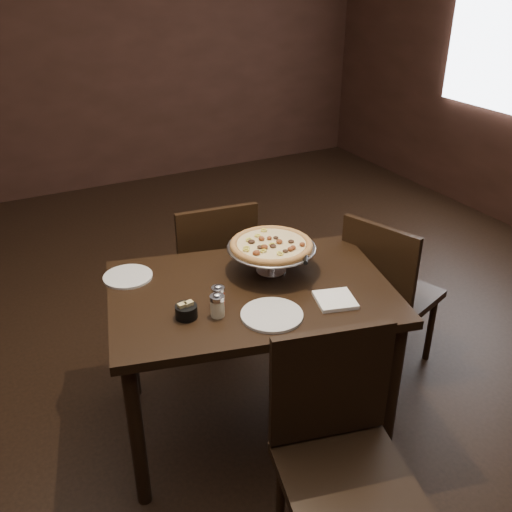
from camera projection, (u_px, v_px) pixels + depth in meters
name	position (u px, v px, depth m)	size (l,w,h in m)	color
room	(251.00, 133.00, 2.22)	(6.04, 7.04, 2.84)	black
dining_table	(251.00, 308.00, 2.48)	(1.35, 1.06, 0.75)	black
pizza_stand	(271.00, 245.00, 2.51)	(0.40, 0.40, 0.16)	silver
parmesan_shaker	(217.00, 305.00, 2.23)	(0.06, 0.06, 0.10)	beige
pepper_flake_shaker	(218.00, 296.00, 2.30)	(0.05, 0.05, 0.10)	#9B1A0E
packet_caddy	(186.00, 311.00, 2.23)	(0.09, 0.09, 0.07)	black
napkin_stack	(335.00, 300.00, 2.34)	(0.15, 0.15, 0.02)	white
plate_left	(128.00, 277.00, 2.52)	(0.22, 0.22, 0.01)	silver
plate_near	(272.00, 315.00, 2.25)	(0.25, 0.25, 0.01)	silver
serving_spatula	(306.00, 257.00, 2.42)	(0.16, 0.16, 0.02)	silver
chair_far	(212.00, 270.00, 3.10)	(0.47, 0.47, 0.91)	black
chair_near	(340.00, 451.00, 1.95)	(0.52, 0.52, 0.93)	black
chair_side	(386.00, 290.00, 2.94)	(0.53, 0.53, 0.89)	black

